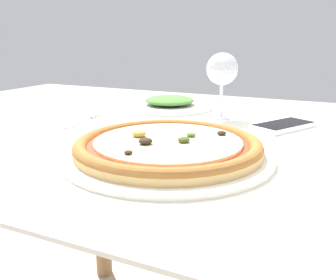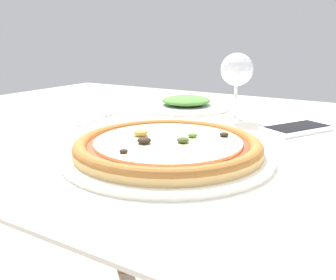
% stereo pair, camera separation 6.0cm
% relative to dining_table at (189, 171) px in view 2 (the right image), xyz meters
% --- Properties ---
extents(dining_table, '(1.16, 0.92, 0.71)m').
position_rel_dining_table_xyz_m(dining_table, '(0.00, 0.00, 0.00)').
color(dining_table, '#997047').
rests_on(dining_table, ground_plane).
extents(pizza_plate, '(0.34, 0.34, 0.04)m').
position_rel_dining_table_xyz_m(pizza_plate, '(0.06, -0.19, 0.11)').
color(pizza_plate, white).
rests_on(pizza_plate, dining_table).
extents(fork, '(0.05, 0.17, 0.00)m').
position_rel_dining_table_xyz_m(fork, '(-0.24, -0.02, 0.10)').
color(fork, silver).
rests_on(fork, dining_table).
extents(wine_glass_far_left, '(0.08, 0.08, 0.15)m').
position_rel_dining_table_xyz_m(wine_glass_far_left, '(0.04, 0.15, 0.21)').
color(wine_glass_far_left, silver).
rests_on(wine_glass_far_left, dining_table).
extents(cell_phone, '(0.13, 0.16, 0.01)m').
position_rel_dining_table_xyz_m(cell_phone, '(0.20, 0.10, 0.10)').
color(cell_phone, white).
rests_on(cell_phone, dining_table).
extents(side_plate, '(0.23, 0.23, 0.03)m').
position_rel_dining_table_xyz_m(side_plate, '(-0.12, 0.21, 0.11)').
color(side_plate, white).
rests_on(side_plate, dining_table).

